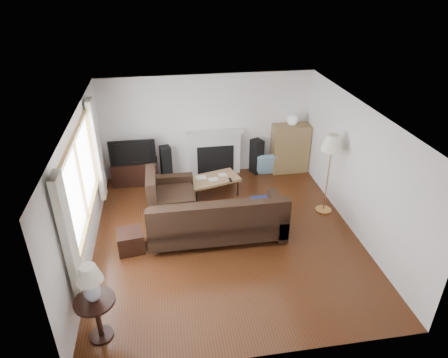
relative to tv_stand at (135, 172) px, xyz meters
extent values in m
cube|color=#4A2310|center=(1.81, -2.48, -0.27)|extent=(5.10, 5.60, 0.04)
cube|color=white|center=(1.81, -2.48, 2.23)|extent=(5.10, 5.60, 0.04)
cube|color=white|center=(1.81, 0.27, 0.98)|extent=(5.00, 0.04, 2.50)
cube|color=white|center=(1.81, -5.23, 0.98)|extent=(5.00, 0.04, 2.50)
cube|color=white|center=(-0.69, -2.48, 0.98)|extent=(0.04, 5.50, 2.50)
cube|color=white|center=(4.31, -2.48, 0.98)|extent=(0.04, 5.50, 2.50)
cube|color=brown|center=(-0.64, -2.68, 1.28)|extent=(0.12, 2.74, 1.54)
cube|color=beige|center=(-0.59, -4.20, 1.13)|extent=(0.10, 0.35, 2.10)
cube|color=beige|center=(-0.59, -1.16, 1.13)|extent=(0.10, 0.35, 2.10)
cube|color=white|center=(1.96, 0.16, 0.30)|extent=(1.40, 0.26, 1.15)
cube|color=black|center=(0.00, 0.00, 0.00)|extent=(1.08, 0.49, 0.54)
imported|color=black|center=(0.00, 0.00, 0.57)|extent=(1.05, 0.14, 0.61)
cube|color=black|center=(0.75, 0.07, 0.15)|extent=(0.29, 0.33, 0.85)
cube|color=black|center=(2.99, 0.06, 0.17)|extent=(0.34, 0.37, 0.88)
cube|color=olive|center=(3.83, 0.03, 0.34)|extent=(0.89, 0.42, 1.23)
sphere|color=white|center=(3.83, 0.03, 1.09)|extent=(0.26, 0.26, 0.26)
cube|color=black|center=(1.61, -2.47, 0.18)|extent=(2.80, 2.05, 0.90)
cube|color=#977148|center=(1.76, -0.91, -0.05)|extent=(1.28, 0.92, 0.45)
cube|color=black|center=(0.00, -2.61, -0.07)|extent=(0.52, 0.52, 0.39)
cube|color=#C88D45|center=(4.01, -1.92, 0.60)|extent=(0.53, 0.53, 1.75)
cube|color=black|center=(-0.34, -4.54, 0.08)|extent=(0.56, 0.56, 0.70)
cube|color=silver|center=(-0.34, -4.54, 0.72)|extent=(0.36, 0.36, 0.58)
camera|label=1|loc=(0.76, -8.70, 4.42)|focal=32.00mm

